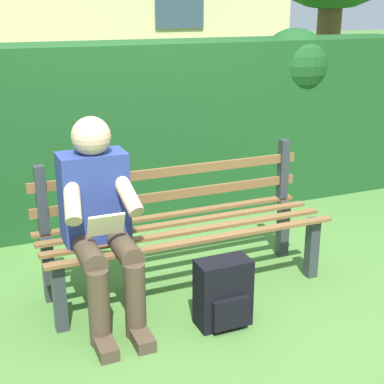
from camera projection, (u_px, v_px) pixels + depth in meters
name	position (u px, v px, depth m)	size (l,w,h in m)	color
ground	(186.00, 287.00, 3.61)	(60.00, 60.00, 0.00)	#477533
park_bench	(182.00, 224.00, 3.54)	(1.83, 0.52, 0.86)	#2D3338
person_seated	(100.00, 217.00, 3.12)	(0.44, 0.73, 1.16)	navy
hedge_backdrop	(93.00, 131.00, 4.56)	(6.21, 0.76, 1.55)	#19471E
backpack	(223.00, 294.00, 3.14)	(0.31, 0.24, 0.40)	black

